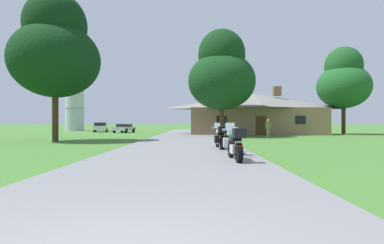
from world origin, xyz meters
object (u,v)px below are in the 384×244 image
object	(u,v)px
metal_silo_distant	(75,106)
parked_silver_sedan_far_left	(124,128)
motorcycle_green_nearest_to_camera	(236,144)
motorcycle_blue_second_in_row	(231,141)
tree_left_near	(55,50)
tree_by_lodge_front	(222,73)
tree_right_of_lodge	(343,80)
parked_white_suv_far_left	(101,127)
bystander_olive_shirt_near_lodge	(268,127)
motorcycle_silver_farthest_in_row	(221,138)

from	to	relation	value
metal_silo_distant	parked_silver_sedan_far_left	size ratio (longest dim) A/B	1.89
motorcycle_green_nearest_to_camera	metal_silo_distant	size ratio (longest dim) A/B	0.25
motorcycle_blue_second_in_row	tree_left_near	size ratio (longest dim) A/B	0.19
tree_by_lodge_front	tree_right_of_lodge	size ratio (longest dim) A/B	1.02
parked_white_suv_far_left	tree_right_of_lodge	bearing A→B (deg)	-29.82
parked_white_suv_far_left	parked_silver_sedan_far_left	bearing A→B (deg)	-49.92
tree_left_near	metal_silo_distant	distance (m)	31.26
tree_left_near	tree_by_lodge_front	bearing A→B (deg)	29.75
bystander_olive_shirt_near_lodge	parked_white_suv_far_left	world-z (taller)	bystander_olive_shirt_near_lodge
motorcycle_silver_farthest_in_row	tree_by_lodge_front	size ratio (longest dim) A/B	0.20
motorcycle_blue_second_in_row	metal_silo_distant	world-z (taller)	metal_silo_distant
metal_silo_distant	tree_right_of_lodge	bearing A→B (deg)	-22.75
metal_silo_distant	parked_white_suv_far_left	world-z (taller)	metal_silo_distant
motorcycle_blue_second_in_row	tree_by_lodge_front	world-z (taller)	tree_by_lodge_front
bystander_olive_shirt_near_lodge	tree_left_near	world-z (taller)	tree_left_near
bystander_olive_shirt_near_lodge	tree_by_lodge_front	distance (m)	7.10
parked_white_suv_far_left	parked_silver_sedan_far_left	xyz separation A→B (m)	(4.18, -3.09, -0.13)
tree_left_near	parked_silver_sedan_far_left	distance (m)	20.63
motorcycle_silver_farthest_in_row	bystander_olive_shirt_near_lodge	size ratio (longest dim) A/B	1.24
tree_right_of_lodge	tree_left_near	bearing A→B (deg)	-153.93
motorcycle_silver_farthest_in_row	tree_left_near	distance (m)	14.79
bystander_olive_shirt_near_lodge	motorcycle_blue_second_in_row	bearing A→B (deg)	-136.88
metal_silo_distant	motorcycle_blue_second_in_row	bearing A→B (deg)	-60.69
bystander_olive_shirt_near_lodge	motorcycle_silver_farthest_in_row	bearing A→B (deg)	-141.76
motorcycle_silver_farthest_in_row	parked_white_suv_far_left	xyz separation A→B (m)	(-15.18, 29.82, 0.17)
tree_right_of_lodge	bystander_olive_shirt_near_lodge	bearing A→B (deg)	-140.34
motorcycle_blue_second_in_row	tree_right_of_lodge	world-z (taller)	tree_right_of_lodge
tree_by_lodge_front	parked_silver_sedan_far_left	bearing A→B (deg)	134.98
metal_silo_distant	parked_silver_sedan_far_left	xyz separation A→B (m)	(10.69, -9.74, -3.57)
motorcycle_blue_second_in_row	tree_right_of_lodge	xyz separation A→B (m)	(15.98, 23.13, 5.72)
metal_silo_distant	parked_silver_sedan_far_left	distance (m)	14.89
tree_right_of_lodge	metal_silo_distant	distance (m)	41.15
parked_white_suv_far_left	tree_left_near	bearing A→B (deg)	-94.28
tree_left_near	motorcycle_silver_farthest_in_row	bearing A→B (deg)	-31.34
motorcycle_silver_farthest_in_row	bystander_olive_shirt_near_lodge	bearing A→B (deg)	60.50
parked_silver_sedan_far_left	tree_left_near	bearing A→B (deg)	-81.46
tree_by_lodge_front	tree_right_of_lodge	world-z (taller)	tree_by_lodge_front
bystander_olive_shirt_near_lodge	parked_silver_sedan_far_left	distance (m)	22.27
parked_silver_sedan_far_left	motorcycle_green_nearest_to_camera	bearing A→B (deg)	-60.57
motorcycle_blue_second_in_row	parked_silver_sedan_far_left	distance (m)	31.36
motorcycle_silver_farthest_in_row	tree_left_near	xyz separation A→B (m)	(-11.51, 7.01, 6.10)
tree_by_lodge_front	tree_left_near	xyz separation A→B (m)	(-12.87, -7.35, 0.54)
motorcycle_blue_second_in_row	parked_silver_sedan_far_left	world-z (taller)	motorcycle_blue_second_in_row
tree_right_of_lodge	motorcycle_silver_farthest_in_row	bearing A→B (deg)	-128.23
motorcycle_silver_farthest_in_row	tree_right_of_lodge	world-z (taller)	tree_right_of_lodge
tree_by_lodge_front	tree_left_near	distance (m)	14.83
bystander_olive_shirt_near_lodge	parked_white_suv_far_left	distance (m)	27.43
bystander_olive_shirt_near_lodge	parked_white_suv_far_left	size ratio (longest dim) A/B	0.34
tree_by_lodge_front	parked_white_suv_far_left	world-z (taller)	tree_by_lodge_front
motorcycle_green_nearest_to_camera	parked_silver_sedan_far_left	size ratio (longest dim) A/B	0.47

